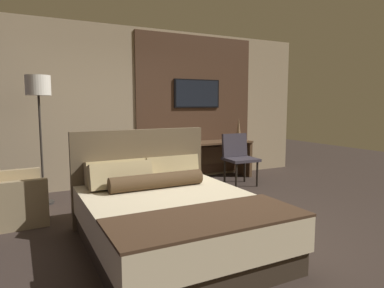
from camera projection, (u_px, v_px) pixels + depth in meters
name	position (u px, v px, depth m)	size (l,w,h in m)	color
ground_plane	(203.00, 228.00, 4.02)	(16.00, 16.00, 0.00)	#332823
wall_back_tv_panel	(143.00, 107.00, 6.23)	(7.20, 0.09, 2.80)	tan
bed	(170.00, 216.00, 3.47)	(1.67, 2.09, 1.14)	#33281E
desk	(202.00, 153.00, 6.56)	(1.95, 0.54, 0.73)	brown
tv	(197.00, 94.00, 6.62)	(0.97, 0.04, 0.54)	black
desk_chair	(238.00, 154.00, 6.16)	(0.56, 0.56, 0.91)	#38333D
armchair_by_window	(5.00, 200.00, 4.20)	(0.90, 0.92, 0.81)	#998460
floor_lamp	(39.00, 96.00, 4.82)	(0.34, 0.34, 1.85)	#282623
vase_tall	(239.00, 129.00, 6.84)	(0.11, 0.11, 0.45)	#846647
vase_short	(187.00, 138.00, 6.34)	(0.09, 0.09, 0.18)	#4C706B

